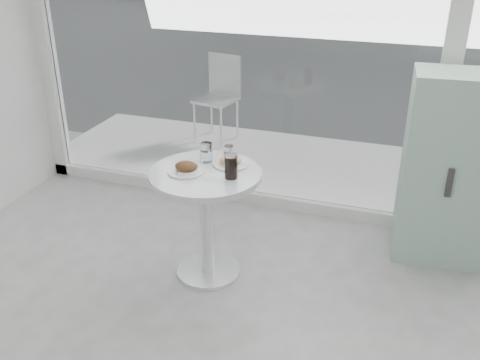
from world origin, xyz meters
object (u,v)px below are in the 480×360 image
(water_tumbler_a, at_px, (206,153))
(cola_glass, at_px, (231,167))
(main_table, at_px, (206,202))
(water_tumbler_b, at_px, (229,154))
(patio_chair, at_px, (219,92))
(plate_fritter, at_px, (187,168))
(mint_cabinet, at_px, (449,170))
(plate_donut, at_px, (231,162))

(water_tumbler_a, bearing_deg, cola_glass, -38.30)
(main_table, height_order, water_tumbler_b, water_tumbler_b)
(main_table, bearing_deg, water_tumbler_b, 68.34)
(patio_chair, xyz_separation_m, plate_fritter, (0.68, -2.38, 0.23))
(water_tumbler_a, bearing_deg, plate_fritter, -104.86)
(main_table, height_order, mint_cabinet, mint_cabinet)
(main_table, distance_m, mint_cabinet, 1.67)
(main_table, xyz_separation_m, water_tumbler_b, (0.08, 0.21, 0.27))
(plate_donut, xyz_separation_m, water_tumbler_b, (-0.03, 0.05, 0.03))
(main_table, distance_m, plate_donut, 0.31)
(patio_chair, bearing_deg, mint_cabinet, -23.45)
(patio_chair, relative_size, water_tumbler_b, 8.39)
(water_tumbler_a, bearing_deg, water_tumbler_b, 18.40)
(cola_glass, bearing_deg, plate_donut, 109.92)
(main_table, relative_size, plate_fritter, 3.25)
(mint_cabinet, bearing_deg, water_tumbler_b, -162.43)
(water_tumbler_a, xyz_separation_m, water_tumbler_b, (0.14, 0.05, -0.01))
(plate_donut, bearing_deg, mint_cabinet, 23.84)
(mint_cabinet, bearing_deg, water_tumbler_a, -162.71)
(plate_donut, bearing_deg, water_tumbler_b, 123.69)
(water_tumbler_b, bearing_deg, main_table, -111.66)
(patio_chair, relative_size, plate_fritter, 3.82)
(plate_fritter, relative_size, cola_glass, 1.54)
(plate_fritter, height_order, water_tumbler_a, water_tumbler_a)
(main_table, bearing_deg, water_tumbler_a, 109.39)
(patio_chair, height_order, plate_fritter, patio_chair)
(mint_cabinet, relative_size, water_tumbler_b, 12.46)
(water_tumbler_a, relative_size, cola_glass, 0.82)
(plate_fritter, relative_size, water_tumbler_b, 2.20)
(plate_fritter, height_order, plate_donut, plate_fritter)
(mint_cabinet, xyz_separation_m, plate_donut, (-1.37, -0.60, 0.12))
(main_table, distance_m, water_tumbler_b, 0.35)
(patio_chair, bearing_deg, plate_fritter, -62.77)
(plate_donut, height_order, water_tumbler_b, water_tumbler_b)
(plate_fritter, distance_m, water_tumbler_a, 0.21)
(patio_chair, xyz_separation_m, cola_glass, (0.98, -2.36, 0.28))
(water_tumbler_a, bearing_deg, plate_donut, -1.27)
(plate_donut, height_order, water_tumbler_a, water_tumbler_a)
(patio_chair, bearing_deg, water_tumbler_b, -56.44)
(main_table, xyz_separation_m, mint_cabinet, (1.48, 0.76, 0.12))
(patio_chair, relative_size, cola_glass, 5.88)
(plate_fritter, distance_m, cola_glass, 0.30)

